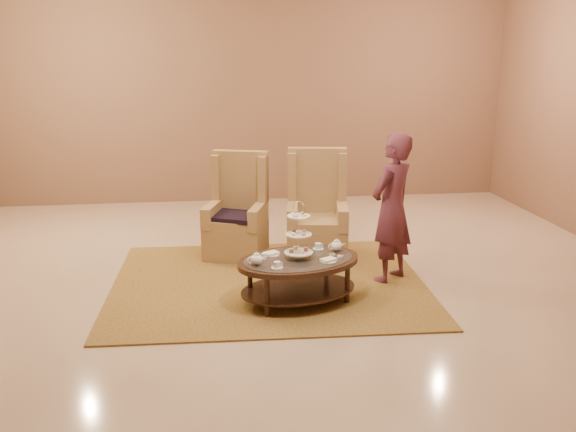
{
  "coord_description": "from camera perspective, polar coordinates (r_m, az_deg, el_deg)",
  "views": [
    {
      "loc": [
        -0.81,
        -6.15,
        2.4
      ],
      "look_at": [
        0.02,
        0.2,
        0.71
      ],
      "focal_mm": 40.0,
      "sensor_mm": 36.0,
      "label": 1
    }
  ],
  "objects": [
    {
      "name": "wall_back",
      "position": [
        10.2,
        -2.93,
        11.12
      ],
      "size": [
        8.0,
        0.04,
        3.5
      ],
      "primitive_type": "cube",
      "color": "#815D46",
      "rests_on": "ground"
    },
    {
      "name": "ceiling",
      "position": [
        6.65,
        0.07,
        -6.37
      ],
      "size": [
        8.0,
        8.0,
        0.02
      ],
      "primitive_type": "cube",
      "color": "silver",
      "rests_on": "ground"
    },
    {
      "name": "armchair_right",
      "position": [
        7.48,
        2.58,
        -0.53
      ],
      "size": [
        0.78,
        0.8,
        1.27
      ],
      "rotation": [
        0.0,
        0.0,
        -0.15
      ],
      "color": "#AC8551",
      "rests_on": "ground"
    },
    {
      "name": "tea_table",
      "position": [
        6.15,
        0.94,
        -4.51
      ],
      "size": [
        1.39,
        1.14,
        1.01
      ],
      "rotation": [
        0.0,
        0.0,
        0.29
      ],
      "color": "black",
      "rests_on": "ground"
    },
    {
      "name": "ground",
      "position": [
        6.65,
        0.07,
        -6.37
      ],
      "size": [
        8.0,
        8.0,
        0.0
      ],
      "primitive_type": "plane",
      "color": "#C8AE94",
      "rests_on": "ground"
    },
    {
      "name": "armchair_left",
      "position": [
        7.6,
        -4.51,
        -0.43
      ],
      "size": [
        0.83,
        0.84,
        1.22
      ],
      "rotation": [
        0.0,
        0.0,
        -0.3
      ],
      "color": "#AC8551",
      "rests_on": "ground"
    },
    {
      "name": "rug",
      "position": [
        6.75,
        -1.73,
        -5.96
      ],
      "size": [
        3.33,
        2.81,
        0.02
      ],
      "rotation": [
        0.0,
        0.0,
        -0.04
      ],
      "color": "olive",
      "rests_on": "ground"
    },
    {
      "name": "person",
      "position": [
        6.7,
        9.22,
        0.67
      ],
      "size": [
        0.68,
        0.66,
        1.57
      ],
      "rotation": [
        0.0,
        0.0,
        3.85
      ],
      "color": "#562532",
      "rests_on": "ground"
    }
  ]
}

